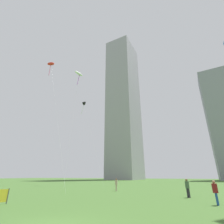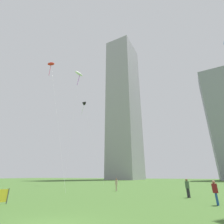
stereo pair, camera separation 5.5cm
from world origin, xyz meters
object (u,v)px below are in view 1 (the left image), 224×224
kite_flying_5 (83,103)px  distant_highrise_1 (124,104)px  person_standing_0 (116,184)px  person_standing_1 (187,187)px  kite_flying_3 (51,64)px  person_standing_2 (215,191)px  kite_flying_4 (79,74)px

kite_flying_5 → distant_highrise_1: (-6.50, 61.92, 26.31)m
person_standing_0 → person_standing_1: (10.05, -4.80, 0.04)m
person_standing_0 → person_standing_1: bearing=-120.7°
person_standing_0 → kite_flying_3: bearing=93.9°
person_standing_2 → kite_flying_4: size_ratio=0.06×
person_standing_2 → kite_flying_5: 41.83m
person_standing_2 → distant_highrise_1: bearing=33.5°
person_standing_1 → person_standing_2: size_ratio=1.02×
distant_highrise_1 → kite_flying_5: bearing=-77.9°
person_standing_0 → kite_flying_5: (-15.59, 13.31, 21.94)m
person_standing_1 → person_standing_2: 4.82m
kite_flying_3 → kite_flying_5: kite_flying_3 is taller
kite_flying_5 → distant_highrise_1: distant_highrise_1 is taller
person_standing_2 → kite_flying_3: (-26.95, 6.78, 25.02)m
person_standing_2 → distant_highrise_1: 103.04m
person_standing_1 → person_standing_2: person_standing_1 is taller
person_standing_1 → kite_flying_3: bearing=-151.6°
person_standing_1 → kite_flying_3: kite_flying_3 is taller
kite_flying_4 → kite_flying_5: kite_flying_4 is taller
person_standing_0 → distant_highrise_1: bearing=11.1°
person_standing_0 → person_standing_2: 15.14m
distant_highrise_1 → person_standing_2: bearing=-61.8°
kite_flying_3 → kite_flying_5: bearing=92.5°
person_standing_2 → distant_highrise_1: distant_highrise_1 is taller
person_standing_2 → kite_flying_5: bearing=62.3°
person_standing_2 → kite_flying_5: kite_flying_5 is taller
kite_flying_3 → distant_highrise_1: distant_highrise_1 is taller
person_standing_1 → person_standing_2: (1.99, -4.39, -0.03)m
person_standing_0 → kite_flying_3: 29.23m
kite_flying_4 → kite_flying_3: bearing=-113.4°
distant_highrise_1 → person_standing_0: bearing=-67.5°
person_standing_2 → kite_flying_5: size_ratio=0.08×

